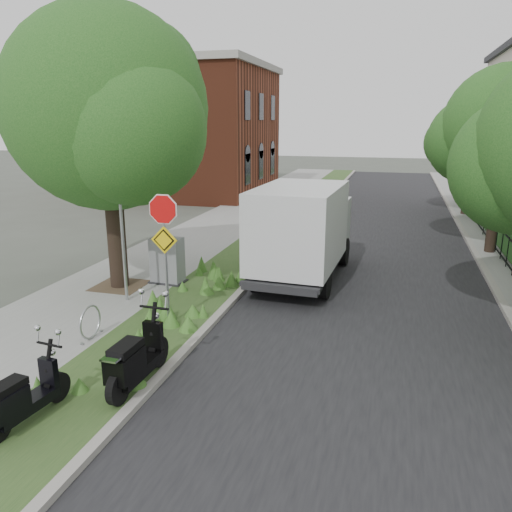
# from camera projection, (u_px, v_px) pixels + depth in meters

# --- Properties ---
(ground) EXTENTS (120.00, 120.00, 0.00)m
(ground) POSITION_uv_depth(u_px,v_px,m) (216.00, 346.00, 10.91)
(ground) COLOR #4C5147
(ground) RESTS_ON ground
(sidewalk_near) EXTENTS (3.50, 60.00, 0.12)m
(sidewalk_near) POSITION_uv_depth(u_px,v_px,m) (204.00, 235.00, 21.30)
(sidewalk_near) COLOR gray
(sidewalk_near) RESTS_ON ground
(verge) EXTENTS (2.00, 60.00, 0.12)m
(verge) POSITION_uv_depth(u_px,v_px,m) (266.00, 239.00, 20.58)
(verge) COLOR #2D4C20
(verge) RESTS_ON ground
(kerb_near) EXTENTS (0.20, 60.00, 0.13)m
(kerb_near) POSITION_uv_depth(u_px,v_px,m) (289.00, 240.00, 20.31)
(kerb_near) COLOR #9E9991
(kerb_near) RESTS_ON ground
(road) EXTENTS (7.00, 60.00, 0.01)m
(road) POSITION_uv_depth(u_px,v_px,m) (377.00, 247.00, 19.41)
(road) COLOR black
(road) RESTS_ON ground
(kerb_far) EXTENTS (0.20, 60.00, 0.13)m
(kerb_far) POSITION_uv_depth(u_px,v_px,m) (474.00, 252.00, 18.47)
(kerb_far) COLOR #9E9991
(kerb_far) RESTS_ON ground
(street_tree_main) EXTENTS (6.21, 5.54, 7.66)m
(street_tree_main) POSITION_uv_depth(u_px,v_px,m) (106.00, 119.00, 13.38)
(street_tree_main) COLOR black
(street_tree_main) RESTS_ON ground
(bare_post) EXTENTS (0.08, 0.08, 4.00)m
(bare_post) POSITION_uv_depth(u_px,v_px,m) (122.00, 227.00, 12.87)
(bare_post) COLOR #A5A8AD
(bare_post) RESTS_ON ground
(bike_hoop) EXTENTS (0.06, 0.78, 0.77)m
(bike_hoop) POSITION_uv_depth(u_px,v_px,m) (90.00, 322.00, 10.94)
(bike_hoop) COLOR #A5A8AD
(bike_hoop) RESTS_ON ground
(sign_assembly) EXTENTS (0.94, 0.08, 3.22)m
(sign_assembly) POSITION_uv_depth(u_px,v_px,m) (164.00, 233.00, 11.21)
(sign_assembly) COLOR #A5A8AD
(sign_assembly) RESTS_ON ground
(fence_far) EXTENTS (0.04, 24.00, 1.00)m
(fence_far) POSITION_uv_depth(u_px,v_px,m) (497.00, 237.00, 18.13)
(fence_far) COLOR black
(fence_far) RESTS_ON ground
(brick_building) EXTENTS (9.40, 10.40, 8.30)m
(brick_building) POSITION_uv_depth(u_px,v_px,m) (195.00, 129.00, 32.73)
(brick_building) COLOR brown
(brick_building) RESTS_ON ground
(far_tree_b) EXTENTS (4.83, 4.31, 6.56)m
(far_tree_b) POSITION_uv_depth(u_px,v_px,m) (502.00, 133.00, 17.27)
(far_tree_b) COLOR black
(far_tree_b) RESTS_ON ground
(far_tree_c) EXTENTS (4.37, 3.89, 5.93)m
(far_tree_c) POSITION_uv_depth(u_px,v_px,m) (471.00, 138.00, 24.80)
(far_tree_c) COLOR black
(far_tree_c) RESTS_ON ground
(scooter_near) EXTENTS (0.44, 2.02, 0.96)m
(scooter_near) POSITION_uv_depth(u_px,v_px,m) (133.00, 365.00, 8.82)
(scooter_near) COLOR black
(scooter_near) RESTS_ON ground
(scooter_far) EXTENTS (0.49, 1.76, 0.84)m
(scooter_far) POSITION_uv_depth(u_px,v_px,m) (18.00, 403.00, 7.75)
(scooter_far) COLOR black
(scooter_far) RESTS_ON ground
(box_truck) EXTENTS (2.43, 5.65, 2.51)m
(box_truck) POSITION_uv_depth(u_px,v_px,m) (303.00, 228.00, 15.09)
(box_truck) COLOR #262628
(box_truck) RESTS_ON ground
(utility_cabinet) EXTENTS (1.04, 0.73, 1.35)m
(utility_cabinet) POSITION_uv_depth(u_px,v_px,m) (167.00, 261.00, 14.70)
(utility_cabinet) COLOR #262628
(utility_cabinet) RESTS_ON ground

